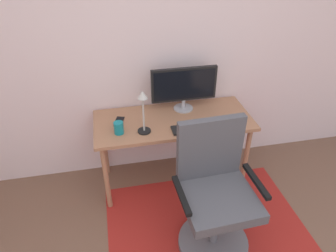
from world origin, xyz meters
The scene contains 10 objects.
wall_back centered at (0.00, 2.20, 1.30)m, with size 6.00×0.10×2.60m, color white.
area_rug centered at (0.27, 1.11, 0.00)m, with size 1.65×1.36×0.01m, color #A6241D.
desk centered at (0.12, 1.83, 0.64)m, with size 1.40×0.60×0.71m.
monitor centered at (0.25, 1.99, 0.95)m, with size 0.60×0.18×0.41m.
keyboard centered at (0.28, 1.64, 0.72)m, with size 0.43×0.13×0.02m, color black.
computer_mouse centered at (0.58, 1.67, 0.73)m, with size 0.06×0.10×0.03m, color white.
coffee_cup centered at (-0.37, 1.71, 0.76)m, with size 0.08×0.08×0.10m, color #157D88.
cell_phone centered at (-0.36, 1.88, 0.72)m, with size 0.07×0.14×0.01m, color black.
desk_lamp centered at (-0.16, 1.69, 0.95)m, with size 0.11×0.11×0.38m.
office_chair centered at (0.27, 1.08, 0.45)m, with size 0.61×0.56×1.05m.
Camera 1 is at (-0.40, -0.44, 2.17)m, focal length 32.99 mm.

